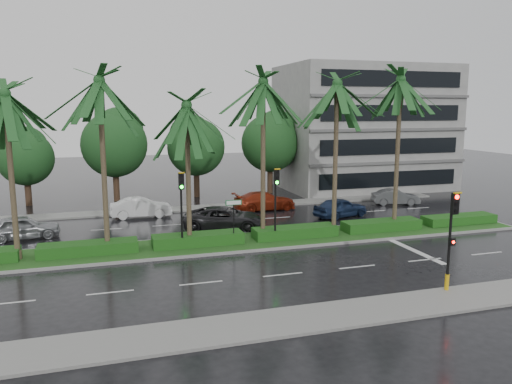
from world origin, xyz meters
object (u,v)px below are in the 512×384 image
object	(u,v)px
street_sign	(234,211)
car_darkgrey	(225,218)
car_grey	(395,197)
car_silver	(22,227)
car_red	(265,201)
car_white	(141,208)
car_blue	(340,207)
signal_median_left	(181,199)
signal_near	(451,237)

from	to	relation	value
street_sign	car_darkgrey	bearing A→B (deg)	83.15
street_sign	car_grey	xyz separation A→B (m)	(16.07, 8.38, -1.49)
car_silver	car_darkgrey	world-z (taller)	car_darkgrey
car_red	car_darkgrey	bearing A→B (deg)	137.80
car_silver	car_white	size ratio (longest dim) A/B	0.98
car_white	street_sign	bearing A→B (deg)	-154.02
car_blue	car_silver	bearing A→B (deg)	74.10
signal_median_left	car_silver	xyz separation A→B (m)	(-8.92, 5.66, -2.26)
signal_median_left	car_blue	xyz separation A→B (m)	(12.50, 5.55, -2.28)
signal_near	car_grey	xyz separation A→B (m)	(9.07, 18.25, -1.87)
car_darkgrey	car_blue	distance (m)	9.08
signal_median_left	car_silver	bearing A→B (deg)	147.62
street_sign	car_blue	world-z (taller)	street_sign
signal_median_left	street_sign	xyz separation A→B (m)	(3.00, 0.18, -0.87)
signal_median_left	car_white	size ratio (longest dim) A/B	0.99
car_red	car_blue	size ratio (longest dim) A/B	1.18
car_white	signal_near	bearing A→B (deg)	-148.51
signal_near	signal_median_left	distance (m)	13.93
car_silver	car_grey	distance (m)	28.14
signal_near	car_white	distance (m)	22.73
street_sign	signal_near	bearing A→B (deg)	-54.66
car_white	car_blue	bearing A→B (deg)	-106.06
car_white	car_blue	size ratio (longest dim) A/B	1.04
car_grey	car_darkgrey	bearing A→B (deg)	121.31
car_darkgrey	car_red	size ratio (longest dim) A/B	1.10
signal_median_left	car_silver	size ratio (longest dim) A/B	1.01
car_white	car_blue	world-z (taller)	car_white
car_red	car_white	bearing A→B (deg)	86.98
car_darkgrey	car_grey	xyz separation A→B (m)	(15.57, 4.22, -0.12)
car_silver	street_sign	bearing A→B (deg)	-123.03
signal_near	car_darkgrey	size ratio (longest dim) A/B	0.80
car_red	car_blue	bearing A→B (deg)	-134.96
signal_median_left	car_darkgrey	bearing A→B (deg)	51.13
signal_near	car_red	xyz separation A→B (m)	(-2.00, 19.39, -1.78)
signal_median_left	car_red	size ratio (longest dim) A/B	0.88
signal_median_left	car_white	xyz separation A→B (m)	(-1.50, 9.84, -2.27)
signal_median_left	street_sign	world-z (taller)	signal_median_left
street_sign	car_white	distance (m)	10.75
car_blue	car_grey	world-z (taller)	car_blue
car_white	car_darkgrey	xyz separation A→B (m)	(5.00, -5.50, 0.03)
car_silver	car_blue	world-z (taller)	car_silver
street_sign	car_red	bearing A→B (deg)	62.30
car_grey	car_silver	bearing A→B (deg)	112.08
signal_near	car_white	world-z (taller)	signal_near
signal_near	street_sign	bearing A→B (deg)	125.34
car_red	street_sign	bearing A→B (deg)	150.09
car_white	car_darkgrey	size ratio (longest dim) A/B	0.81
street_sign	car_red	distance (m)	10.85
car_darkgrey	car_silver	bearing A→B (deg)	103.87
street_sign	car_red	world-z (taller)	street_sign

